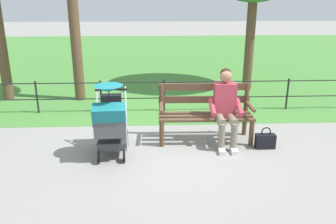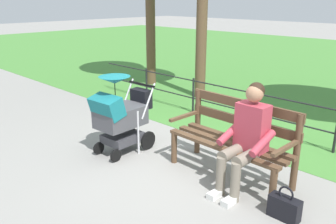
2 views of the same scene
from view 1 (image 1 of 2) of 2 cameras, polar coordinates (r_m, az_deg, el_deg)
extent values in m
plane|color=gray|center=(5.99, -0.07, -4.92)|extent=(60.00, 60.00, 0.00)
cube|color=#478438|center=(14.48, -1.65, 9.13)|extent=(40.00, 16.00, 0.01)
cube|color=brown|center=(6.05, 6.04, -0.19)|extent=(1.60, 0.14, 0.04)
cube|color=brown|center=(5.89, 6.26, -0.75)|extent=(1.60, 0.14, 0.04)
cube|color=brown|center=(5.72, 6.49, -1.35)|extent=(1.60, 0.14, 0.04)
cube|color=brown|center=(6.08, 6.00, 2.08)|extent=(1.60, 0.07, 0.12)
cube|color=brown|center=(6.02, 6.07, 4.18)|extent=(1.60, 0.07, 0.12)
cylinder|color=brown|center=(5.93, 13.65, -3.37)|extent=(0.08, 0.08, 0.45)
cylinder|color=brown|center=(6.28, 12.74, 0.38)|extent=(0.08, 0.08, 0.95)
cube|color=brown|center=(5.97, 13.47, 0.95)|extent=(0.06, 0.56, 0.04)
cylinder|color=brown|center=(5.73, -1.04, -3.60)|extent=(0.08, 0.08, 0.45)
cylinder|color=brown|center=(6.09, -1.08, 0.28)|extent=(0.08, 0.08, 0.95)
cube|color=brown|center=(5.78, -1.07, 0.87)|extent=(0.06, 0.56, 0.04)
cylinder|color=slate|center=(5.75, 10.59, -1.23)|extent=(0.15, 0.40, 0.14)
cylinder|color=slate|center=(5.71, 8.63, -1.25)|extent=(0.15, 0.40, 0.14)
cylinder|color=slate|center=(5.65, 10.86, -4.16)|extent=(0.11, 0.11, 0.47)
cylinder|color=slate|center=(5.61, 8.85, -4.20)|extent=(0.11, 0.11, 0.47)
cube|color=silver|center=(5.66, 10.90, -6.34)|extent=(0.10, 0.22, 0.07)
cube|color=silver|center=(5.62, 8.89, -6.39)|extent=(0.10, 0.22, 0.07)
cube|color=#B23847|center=(5.85, 9.37, 2.07)|extent=(0.36, 0.23, 0.56)
cylinder|color=#B23847|center=(5.81, 11.66, 0.79)|extent=(0.10, 0.43, 0.23)
cylinder|color=#B23847|center=(5.73, 7.37, 0.77)|extent=(0.10, 0.43, 0.23)
sphere|color=#A37556|center=(5.75, 9.58, 5.90)|extent=(0.20, 0.20, 0.20)
sphere|color=black|center=(5.77, 9.54, 6.25)|extent=(0.19, 0.19, 0.19)
cylinder|color=black|center=(5.82, -6.80, -4.27)|extent=(0.05, 0.28, 0.28)
cylinder|color=black|center=(5.85, -11.32, -4.39)|extent=(0.05, 0.28, 0.28)
cylinder|color=black|center=(5.30, -7.30, -7.30)|extent=(0.04, 0.18, 0.18)
cylinder|color=black|center=(5.32, -11.42, -7.39)|extent=(0.04, 0.18, 0.18)
cube|color=#38383D|center=(5.52, -9.26, -4.78)|extent=(0.45, 0.54, 0.12)
cylinder|color=silver|center=(5.57, -6.90, -3.31)|extent=(0.03, 0.03, 0.65)
cylinder|color=silver|center=(5.60, -11.62, -3.44)|extent=(0.03, 0.03, 0.65)
cube|color=#47474C|center=(5.38, -9.46, -1.64)|extent=(0.50, 0.70, 0.28)
cube|color=#19727A|center=(5.09, -9.73, -0.46)|extent=(0.50, 0.33, 0.33)
cylinder|color=black|center=(5.68, -9.42, 3.68)|extent=(0.52, 0.06, 0.03)
cylinder|color=silver|center=(5.63, -7.03, 1.54)|extent=(0.04, 0.30, 0.49)
cylinder|color=silver|center=(5.66, -11.69, 1.38)|extent=(0.04, 0.30, 0.49)
cone|color=#19727A|center=(5.14, -9.83, 3.81)|extent=(0.46, 0.46, 0.10)
cylinder|color=black|center=(5.19, -9.72, 1.89)|extent=(0.01, 0.01, 0.30)
cube|color=black|center=(5.73, -9.31, 1.50)|extent=(0.33, 0.18, 0.28)
cube|color=black|center=(5.92, 15.79, -4.68)|extent=(0.32, 0.14, 0.24)
torus|color=black|center=(5.86, 15.94, -3.15)|extent=(0.16, 0.02, 0.16)
cylinder|color=black|center=(8.01, 19.15, 2.82)|extent=(0.04, 0.04, 0.70)
cylinder|color=black|center=(7.62, 9.61, 2.81)|extent=(0.04, 0.04, 0.70)
cylinder|color=black|center=(7.45, -0.65, 2.72)|extent=(0.04, 0.04, 0.70)
cylinder|color=black|center=(7.53, -11.03, 2.54)|extent=(0.04, 0.04, 0.70)
cylinder|color=black|center=(7.85, -20.88, 2.30)|extent=(0.04, 0.04, 0.70)
cylinder|color=black|center=(7.38, -0.66, 4.97)|extent=(8.14, 0.02, 0.02)
cylinder|color=black|center=(7.47, -0.65, 2.36)|extent=(8.14, 0.02, 0.02)
cylinder|color=brown|center=(9.56, 13.42, 11.67)|extent=(0.24, 0.24, 2.63)
cylinder|color=brown|center=(8.38, -15.30, 14.37)|extent=(0.24, 0.24, 3.72)
camera|label=2|loc=(3.80, 54.45, 7.62)|focal=37.44mm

